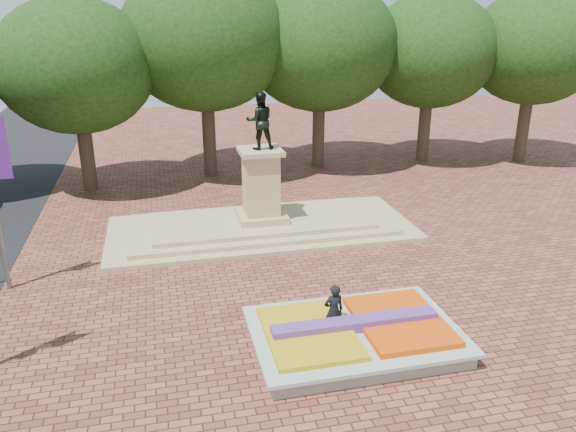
# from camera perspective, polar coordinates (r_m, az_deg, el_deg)

# --- Properties ---
(ground) EXTENTS (90.00, 90.00, 0.00)m
(ground) POSITION_cam_1_polar(r_m,az_deg,el_deg) (19.24, 1.86, -10.14)
(ground) COLOR brown
(ground) RESTS_ON ground
(flower_bed) EXTENTS (6.30, 4.30, 0.91)m
(flower_bed) POSITION_cam_1_polar(r_m,az_deg,el_deg) (17.69, 6.89, -11.82)
(flower_bed) COLOR gray
(flower_bed) RESTS_ON ground
(monument) EXTENTS (14.00, 6.00, 6.40)m
(monument) POSITION_cam_1_polar(r_m,az_deg,el_deg) (25.95, -2.71, 0.32)
(monument) COLOR tan
(monument) RESTS_ON ground
(tree_row_back) EXTENTS (44.80, 8.80, 10.43)m
(tree_row_back) POSITION_cam_1_polar(r_m,az_deg,el_deg) (34.78, -2.16, 15.23)
(tree_row_back) COLOR #3A271F
(tree_row_back) RESTS_ON ground
(pedestrian) EXTENTS (0.69, 0.48, 1.80)m
(pedestrian) POSITION_cam_1_polar(r_m,az_deg,el_deg) (17.77, 4.66, -9.61)
(pedestrian) COLOR black
(pedestrian) RESTS_ON ground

